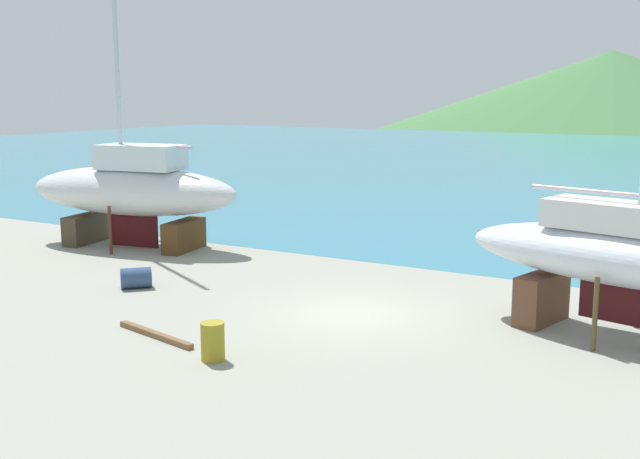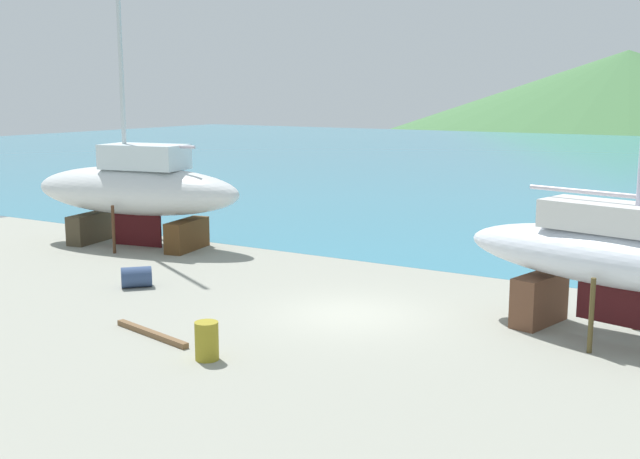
% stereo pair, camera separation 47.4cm
% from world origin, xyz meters
% --- Properties ---
extents(ground_plane, '(44.90, 44.90, 0.00)m').
position_xyz_m(ground_plane, '(0.00, -5.08, 0.00)').
color(ground_plane, gray).
extents(sea_water, '(163.63, 89.19, 0.01)m').
position_xyz_m(sea_water, '(0.00, 50.74, 0.00)').
color(sea_water, teal).
rests_on(sea_water, ground).
extents(headland_hill, '(177.95, 177.95, 30.08)m').
position_xyz_m(headland_hill, '(-23.61, 170.44, 0.00)').
color(headland_hill, '#467643').
rests_on(headland_hill, ground).
extents(sailboat_small_center, '(8.44, 4.13, 13.76)m').
position_xyz_m(sailboat_small_center, '(6.61, 1.36, 2.06)').
color(sailboat_small_center, brown).
rests_on(sailboat_small_center, ground).
extents(sailboat_mid_port, '(9.31, 4.32, 15.25)m').
position_xyz_m(sailboat_mid_port, '(-11.82, 4.10, 2.26)').
color(sailboat_mid_port, '#443A29').
rests_on(sailboat_mid_port, ground).
extents(barrel_rust_near, '(0.77, 0.77, 0.89)m').
position_xyz_m(barrel_rust_near, '(-1.01, -4.89, 0.44)').
color(barrel_rust_near, olive).
rests_on(barrel_rust_near, ground).
extents(barrel_rust_far, '(1.10, 1.11, 0.64)m').
position_xyz_m(barrel_rust_far, '(-7.18, -0.80, 0.32)').
color(barrel_rust_far, '#33476E').
rests_on(barrel_rust_far, ground).
extents(timber_short_skew, '(2.82, 0.80, 0.14)m').
position_xyz_m(timber_short_skew, '(-3.29, -4.27, 0.07)').
color(timber_short_skew, brown).
rests_on(timber_short_skew, ground).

